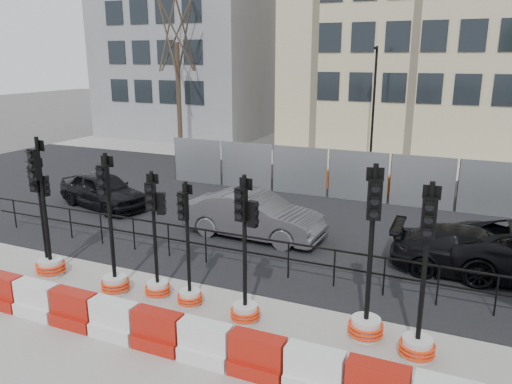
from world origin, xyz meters
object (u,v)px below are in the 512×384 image
at_px(traffic_signal_d, 157,268).
at_px(traffic_signal_h, 419,325).
at_px(car_a, 103,190).
at_px(car_c, 475,253).
at_px(traffic_signal_a, 48,248).

distance_m(traffic_signal_d, traffic_signal_h, 5.91).
bearing_deg(traffic_signal_h, traffic_signal_d, 177.87).
height_order(car_a, car_c, car_a).
distance_m(car_a, car_c, 12.91).
bearing_deg(traffic_signal_a, car_a, 127.29).
relative_size(traffic_signal_h, car_c, 0.80).
relative_size(traffic_signal_a, traffic_signal_h, 1.06).
distance_m(traffic_signal_a, car_c, 11.00).
distance_m(traffic_signal_a, traffic_signal_h, 9.15).
height_order(traffic_signal_a, car_c, traffic_signal_a).
bearing_deg(traffic_signal_d, car_a, 123.58).
bearing_deg(traffic_signal_a, traffic_signal_d, 11.94).
bearing_deg(car_c, car_a, 84.54).
height_order(traffic_signal_a, traffic_signal_d, traffic_signal_a).
relative_size(car_a, car_c, 0.99).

